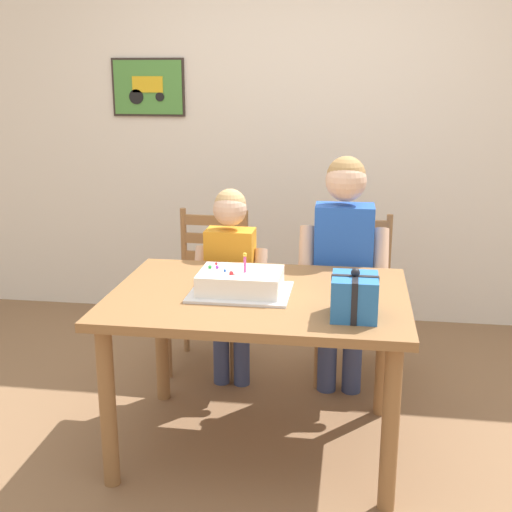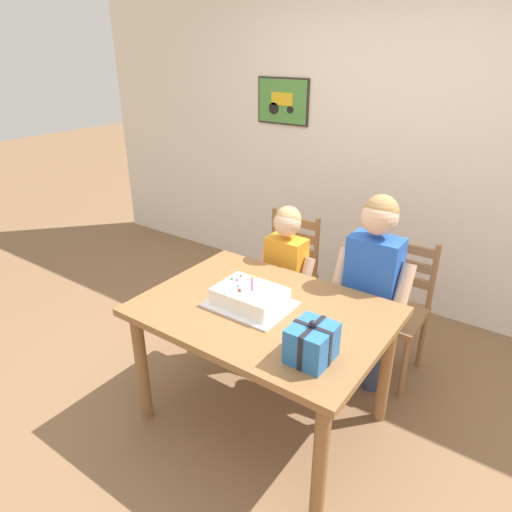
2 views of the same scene
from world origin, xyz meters
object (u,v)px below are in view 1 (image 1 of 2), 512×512
(child_older, at_px, (343,253))
(chair_left, at_px, (209,289))
(birthday_cake, at_px, (241,283))
(chair_right, at_px, (354,296))
(dining_table, at_px, (259,315))
(child_younger, at_px, (231,269))
(gift_box_red_large, at_px, (354,296))

(child_older, bearing_deg, chair_left, 161.63)
(birthday_cake, height_order, chair_right, birthday_cake)
(chair_left, bearing_deg, birthday_cake, -69.06)
(dining_table, distance_m, birthday_cake, 0.17)
(birthday_cake, xyz_separation_m, child_younger, (-0.17, 0.64, -0.13))
(gift_box_red_large, distance_m, child_older, 0.86)
(birthday_cake, xyz_separation_m, gift_box_red_large, (0.50, -0.22, 0.04))
(birthday_cake, xyz_separation_m, chair_right, (0.50, 0.90, -0.34))
(gift_box_red_large, xyz_separation_m, child_younger, (-0.66, 0.86, -0.17))
(birthday_cake, distance_m, child_younger, 0.67)
(birthday_cake, bearing_deg, child_younger, 104.55)
(birthday_cake, relative_size, gift_box_red_large, 2.07)
(chair_left, height_order, child_older, child_older)
(dining_table, distance_m, child_older, 0.73)
(gift_box_red_large, relative_size, child_younger, 0.19)
(gift_box_red_large, height_order, chair_left, gift_box_red_large)
(dining_table, relative_size, chair_right, 1.43)
(gift_box_red_large, xyz_separation_m, chair_left, (-0.84, 1.12, -0.38))
(dining_table, bearing_deg, child_younger, 111.54)
(chair_right, height_order, child_younger, child_younger)
(birthday_cake, relative_size, chair_left, 0.48)
(gift_box_red_large, bearing_deg, birthday_cake, 156.28)
(child_older, relative_size, child_younger, 1.16)
(gift_box_red_large, height_order, child_younger, child_younger)
(birthday_cake, height_order, child_older, child_older)
(child_older, bearing_deg, chair_right, 76.15)
(chair_left, distance_m, child_older, 0.88)
(dining_table, distance_m, gift_box_red_large, 0.52)
(gift_box_red_large, xyz_separation_m, child_older, (-0.06, 0.86, -0.06))
(birthday_cake, bearing_deg, chair_left, 110.94)
(chair_right, relative_size, child_older, 0.71)
(birthday_cake, bearing_deg, chair_right, 60.76)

